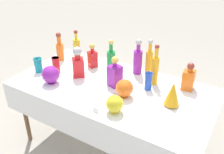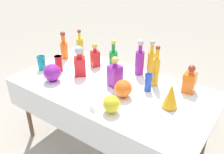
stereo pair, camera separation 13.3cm
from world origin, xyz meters
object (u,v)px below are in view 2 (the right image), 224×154
slender_vase_1 (59,63)px  cardboard_box_behind_left (188,108)px  square_decanter_3 (80,62)px  slender_vase_0 (41,62)px  tall_bottle_4 (140,60)px  tall_bottle_3 (156,69)px  square_decanter_1 (95,57)px  square_decanter_2 (115,74)px  slender_vase_2 (148,82)px  round_bowl_0 (111,104)px  tall_bottle_5 (113,58)px  tall_bottle_2 (64,48)px  square_decanter_0 (190,81)px  tall_bottle_0 (151,61)px  round_bowl_2 (52,73)px  round_bowl_1 (123,89)px  fluted_vase_0 (171,96)px  tall_bottle_1 (80,50)px

slender_vase_1 → cardboard_box_behind_left: 1.63m
square_decanter_3 → slender_vase_0: (-0.41, -0.14, -0.06)m
tall_bottle_4 → tall_bottle_3: bearing=-25.3°
square_decanter_1 → slender_vase_1: (-0.24, -0.31, -0.02)m
tall_bottle_3 → slender_vase_0: (-1.12, -0.39, -0.08)m
square_decanter_1 → square_decanter_2: bearing=-27.9°
square_decanter_3 → slender_vase_2: square_decanter_3 is taller
round_bowl_0 → slender_vase_1: bearing=162.8°
slender_vase_2 → tall_bottle_4: bearing=133.9°
tall_bottle_3 → square_decanter_2: (-0.30, -0.22, -0.04)m
tall_bottle_5 → square_decanter_2: size_ratio=1.09×
tall_bottle_2 → square_decanter_0: tall_bottle_2 is taller
tall_bottle_0 → round_bowl_0: tall_bottle_0 is taller
tall_bottle_0 → round_bowl_0: (0.03, -0.72, -0.08)m
slender_vase_0 → cardboard_box_behind_left: 1.80m
square_decanter_0 → square_decanter_1: same height
tall_bottle_3 → round_bowl_2: size_ratio=2.29×
tall_bottle_2 → tall_bottle_3: (1.12, 0.05, 0.03)m
tall_bottle_4 → round_bowl_1: bearing=-77.9°
slender_vase_0 → round_bowl_2: round_bowl_2 is taller
tall_bottle_5 → square_decanter_1: (-0.19, -0.06, -0.01)m
square_decanter_1 → tall_bottle_2: bearing=-173.8°
fluted_vase_0 → tall_bottle_5: bearing=158.4°
tall_bottle_1 → round_bowl_1: tall_bottle_1 is taller
cardboard_box_behind_left → slender_vase_2: bearing=-103.4°
tall_bottle_2 → square_decanter_2: tall_bottle_2 is taller
slender_vase_0 → slender_vase_1: 0.19m
round_bowl_0 → round_bowl_2: round_bowl_2 is taller
square_decanter_1 → cardboard_box_behind_left: (0.88, 0.66, -0.71)m
square_decanter_3 → slender_vase_1: 0.25m
tall_bottle_3 → slender_vase_2: bearing=-93.3°
tall_bottle_1 → tall_bottle_3: tall_bottle_3 is taller
square_decanter_0 → square_decanter_1: size_ratio=1.00×
tall_bottle_5 → square_decanter_0: (0.81, 0.02, -0.01)m
slender_vase_0 → tall_bottle_0: bearing=28.6°
round_bowl_2 → tall_bottle_5: bearing=59.0°
tall_bottle_1 → tall_bottle_2: (-0.24, -0.00, -0.03)m
tall_bottle_5 → round_bowl_2: size_ratio=1.85×
slender_vase_2 → round_bowl_1: size_ratio=1.02×
round_bowl_1 → slender_vase_0: bearing=-176.9°
slender_vase_2 → round_bowl_2: 0.92m
square_decanter_2 → square_decanter_3: (-0.40, -0.03, 0.02)m
tall_bottle_5 → square_decanter_0: tall_bottle_5 is taller
tall_bottle_2 → square_decanter_1: (0.41, 0.05, -0.02)m
tall_bottle_2 → square_decanter_0: size_ratio=1.21×
round_bowl_2 → tall_bottle_1: bearing=93.9°
tall_bottle_1 → round_bowl_2: 0.45m
tall_bottle_1 → tall_bottle_4: bearing=13.9°
tall_bottle_3 → square_decanter_0: tall_bottle_3 is taller
tall_bottle_2 → slender_vase_1: bearing=-56.2°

